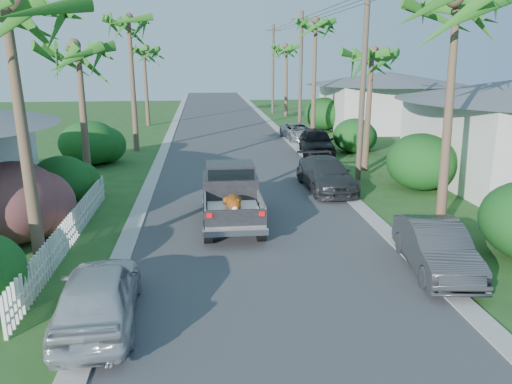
{
  "coord_description": "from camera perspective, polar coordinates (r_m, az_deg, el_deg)",
  "views": [
    {
      "loc": [
        -1.77,
        -9.78,
        5.73
      ],
      "look_at": [
        -0.09,
        6.11,
        1.4
      ],
      "focal_mm": 35.0,
      "sensor_mm": 36.0,
      "label": 1
    }
  ],
  "objects": [
    {
      "name": "palm_l_c",
      "position": [
        32.14,
        -14.36,
        18.61
      ],
      "size": [
        4.4,
        4.4,
        9.2
      ],
      "color": "brown",
      "rests_on": "ground"
    },
    {
      "name": "palm_r_d",
      "position": [
        50.48,
        3.52,
        16.27
      ],
      "size": [
        4.4,
        4.4,
        8.0
      ],
      "color": "brown",
      "rests_on": "ground"
    },
    {
      "name": "picket_fence",
      "position": [
        16.7,
        -20.44,
        -4.09
      ],
      "size": [
        0.1,
        11.0,
        1.0
      ],
      "primitive_type": "cube",
      "color": "white",
      "rests_on": "ground"
    },
    {
      "name": "shrub_r_d",
      "position": [
        41.21,
        7.8,
        8.85
      ],
      "size": [
        3.2,
        3.52,
        2.6
      ],
      "primitive_type": "ellipsoid",
      "color": "#13441B",
      "rests_on": "ground"
    },
    {
      "name": "parked_car_ln",
      "position": [
        11.64,
        -17.59,
        -11.16
      ],
      "size": [
        1.93,
        4.24,
        1.41
      ],
      "primitive_type": "imported",
      "rotation": [
        0.0,
        0.0,
        3.21
      ],
      "color": "silver",
      "rests_on": "ground"
    },
    {
      "name": "palm_l_b",
      "position": [
        22.36,
        -19.78,
        15.37
      ],
      "size": [
        4.4,
        4.4,
        7.4
      ],
      "color": "brown",
      "rests_on": "ground"
    },
    {
      "name": "parked_car_rm",
      "position": [
        22.37,
        8.01,
        1.99
      ],
      "size": [
        2.11,
        4.83,
        1.38
      ],
      "primitive_type": "imported",
      "rotation": [
        0.0,
        0.0,
        0.04
      ],
      "color": "#292C2E",
      "rests_on": "ground"
    },
    {
      "name": "parked_car_rn",
      "position": [
        14.6,
        19.88,
        -6.03
      ],
      "size": [
        1.95,
        4.26,
        1.36
      ],
      "primitive_type": "imported",
      "rotation": [
        0.0,
        0.0,
        -0.13
      ],
      "color": "#323437",
      "rests_on": "ground"
    },
    {
      "name": "house_right_far",
      "position": [
        42.59,
        14.48,
        9.82
      ],
      "size": [
        9.0,
        8.0,
        4.6
      ],
      "color": "silver",
      "rests_on": "ground"
    },
    {
      "name": "utility_pole_c",
      "position": [
        38.51,
        5.13,
        13.42
      ],
      "size": [
        1.6,
        0.26,
        9.0
      ],
      "color": "brown",
      "rests_on": "ground"
    },
    {
      "name": "shrub_l_d",
      "position": [
        28.83,
        -18.53,
        5.33
      ],
      "size": [
        3.2,
        3.52,
        2.4
      ],
      "primitive_type": "ellipsoid",
      "color": "#13441B",
      "rests_on": "ground"
    },
    {
      "name": "palm_r_c",
      "position": [
        36.74,
        6.86,
        18.77
      ],
      "size": [
        4.4,
        4.4,
        9.4
      ],
      "color": "brown",
      "rests_on": "ground"
    },
    {
      "name": "utility_pole_d",
      "position": [
        53.31,
        1.96,
        13.93
      ],
      "size": [
        1.6,
        0.26,
        9.0
      ],
      "color": "brown",
      "rests_on": "ground"
    },
    {
      "name": "ground",
      "position": [
        11.48,
        3.77,
        -14.83
      ],
      "size": [
        120.0,
        120.0,
        0.0
      ],
      "primitive_type": "plane",
      "color": "#264D1C",
      "rests_on": "ground"
    },
    {
      "name": "shrub_l_b",
      "position": [
        17.47,
        -26.01,
        -1.11
      ],
      "size": [
        3.0,
        3.3,
        2.6
      ],
      "primitive_type": "ellipsoid",
      "color": "#B91A53",
      "rests_on": "ground"
    },
    {
      "name": "pickup_truck",
      "position": [
        17.88,
        -2.91,
        -0.17
      ],
      "size": [
        1.98,
        5.12,
        2.06
      ],
      "color": "black",
      "rests_on": "ground"
    },
    {
      "name": "palm_l_a",
      "position": [
        13.58,
        -26.56,
        18.74
      ],
      "size": [
        4.4,
        4.4,
        8.2
      ],
      "color": "brown",
      "rests_on": "ground"
    },
    {
      "name": "parked_car_rf",
      "position": [
        30.44,
        6.92,
        5.72
      ],
      "size": [
        2.4,
        4.86,
        1.59
      ],
      "primitive_type": "imported",
      "rotation": [
        0.0,
        0.0,
        -0.11
      ],
      "color": "black",
      "rests_on": "ground"
    },
    {
      "name": "parked_car_rd",
      "position": [
        36.05,
        4.87,
        6.88
      ],
      "size": [
        2.28,
        4.29,
        1.15
      ],
      "primitive_type": "imported",
      "rotation": [
        0.0,
        0.0,
        0.09
      ],
      "color": "#A7A9AE",
      "rests_on": "ground"
    },
    {
      "name": "palm_r_a",
      "position": [
        17.81,
        22.28,
        19.56
      ],
      "size": [
        4.4,
        4.4,
        8.7
      ],
      "color": "brown",
      "rests_on": "ground"
    },
    {
      "name": "palm_r_b",
      "position": [
        26.16,
        13.08,
        15.26
      ],
      "size": [
        4.4,
        4.4,
        7.2
      ],
      "color": "brown",
      "rests_on": "ground"
    },
    {
      "name": "road",
      "position": [
        35.3,
        -3.11,
        5.81
      ],
      "size": [
        8.0,
        100.0,
        0.02
      ],
      "primitive_type": "cube",
      "color": "#38383A",
      "rests_on": "ground"
    },
    {
      "name": "utility_pole_b",
      "position": [
        23.97,
        12.14,
        12.13
      ],
      "size": [
        1.6,
        0.26,
        9.0
      ],
      "color": "brown",
      "rests_on": "ground"
    },
    {
      "name": "palm_l_d",
      "position": [
        44.05,
        -12.69,
        15.73
      ],
      "size": [
        4.4,
        4.4,
        7.7
      ],
      "color": "brown",
      "rests_on": "ground"
    },
    {
      "name": "shrub_r_b",
      "position": [
        23.32,
        18.35,
        3.3
      ],
      "size": [
        3.0,
        3.3,
        2.5
      ],
      "primitive_type": "ellipsoid",
      "color": "#13441B",
      "rests_on": "ground"
    },
    {
      "name": "curb_right",
      "position": [
        35.77,
        3.82,
        5.95
      ],
      "size": [
        0.6,
        100.0,
        0.06
      ],
      "primitive_type": "cube",
      "color": "#A5A39E",
      "rests_on": "ground"
    },
    {
      "name": "shrub_r_c",
      "position": [
        31.54,
        11.18,
        6.34
      ],
      "size": [
        2.6,
        2.86,
        2.1
      ],
      "primitive_type": "ellipsoid",
      "color": "#13441B",
      "rests_on": "ground"
    },
    {
      "name": "shrub_l_c",
      "position": [
        21.11,
        -21.35,
        1.15
      ],
      "size": [
        2.4,
        2.64,
        2.0
      ],
      "primitive_type": "ellipsoid",
      "color": "#13441B",
      "rests_on": "ground"
    },
    {
      "name": "curb_left",
      "position": [
        35.34,
        -10.12,
        5.64
      ],
      "size": [
        0.6,
        100.0,
        0.06
      ],
      "primitive_type": "cube",
      "color": "#A5A39E",
      "rests_on": "ground"
    }
  ]
}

